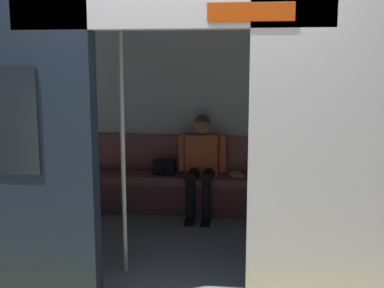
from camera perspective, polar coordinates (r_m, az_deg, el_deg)
name	(u,v)px	position (r m, az deg, el deg)	size (l,w,h in m)	color
train_car	(183,89)	(4.54, -1.12, 6.61)	(6.40, 2.76, 2.31)	silver
bench_seat	(202,185)	(5.72, 1.17, -4.88)	(3.06, 0.44, 0.45)	#935156
person_seated	(202,159)	(5.60, 1.16, -1.78)	(0.55, 0.67, 1.18)	#CC5933
handbag	(164,167)	(5.80, -3.30, -2.76)	(0.26, 0.15, 0.17)	black
book	(236,174)	(5.75, 5.22, -3.61)	(0.15, 0.22, 0.03)	silver
grab_pole_door	(123,147)	(3.99, -8.22, -0.36)	(0.04, 0.04, 2.17)	silver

